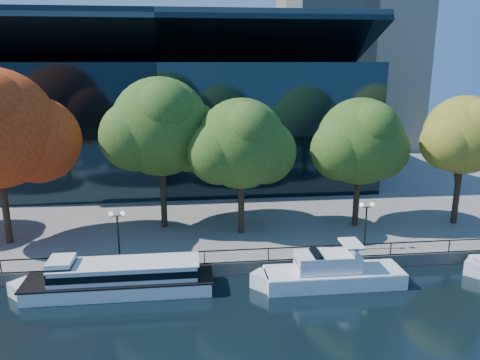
{
  "coord_description": "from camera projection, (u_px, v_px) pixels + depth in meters",
  "views": [
    {
      "loc": [
        -1.04,
        -30.26,
        16.22
      ],
      "look_at": [
        3.29,
        8.0,
        6.31
      ],
      "focal_mm": 35.0,
      "sensor_mm": 36.0,
      "label": 1
    }
  ],
  "objects": [
    {
      "name": "ground",
      "position": [
        207.0,
        295.0,
        33.28
      ],
      "size": [
        160.0,
        160.0,
        0.0
      ],
      "primitive_type": "plane",
      "color": "black",
      "rests_on": "ground"
    },
    {
      "name": "promenade",
      "position": [
        196.0,
        171.0,
        68.16
      ],
      "size": [
        90.0,
        67.08,
        1.0
      ],
      "color": "slate",
      "rests_on": "ground"
    },
    {
      "name": "railing",
      "position": [
        204.0,
        252.0,
        35.92
      ],
      "size": [
        88.2,
        0.08,
        0.99
      ],
      "color": "black",
      "rests_on": "promenade"
    },
    {
      "name": "convention_building",
      "position": [
        164.0,
        121.0,
        61.31
      ],
      "size": [
        50.0,
        24.57,
        21.43
      ],
      "color": "black",
      "rests_on": "ground"
    },
    {
      "name": "tour_boat",
      "position": [
        115.0,
        277.0,
        33.38
      ],
      "size": [
        14.51,
        3.24,
        2.75
      ],
      "color": "silver",
      "rests_on": "ground"
    },
    {
      "name": "cruiser_near",
      "position": [
        328.0,
        272.0,
        34.46
      ],
      "size": [
        11.35,
        2.92,
        3.29
      ],
      "color": "white",
      "rests_on": "ground"
    },
    {
      "name": "tree_2",
      "position": [
        163.0,
        129.0,
        41.69
      ],
      "size": [
        11.05,
        9.06,
        13.86
      ],
      "color": "black",
      "rests_on": "promenade"
    },
    {
      "name": "tree_3",
      "position": [
        243.0,
        146.0,
        40.51
      ],
      "size": [
        9.86,
        8.09,
        12.13
      ],
      "color": "black",
      "rests_on": "promenade"
    },
    {
      "name": "tree_4",
      "position": [
        362.0,
        143.0,
        42.37
      ],
      "size": [
        9.88,
        8.1,
        12.0
      ],
      "color": "black",
      "rests_on": "promenade"
    },
    {
      "name": "tree_5",
      "position": [
        465.0,
        137.0,
        43.01
      ],
      "size": [
        9.05,
        7.42,
        12.15
      ],
      "color": "black",
      "rests_on": "promenade"
    },
    {
      "name": "lamp_1",
      "position": [
        118.0,
        224.0,
        35.9
      ],
      "size": [
        1.26,
        0.36,
        4.03
      ],
      "color": "black",
      "rests_on": "promenade"
    },
    {
      "name": "lamp_2",
      "position": [
        366.0,
        215.0,
        38.06
      ],
      "size": [
        1.26,
        0.36,
        4.03
      ],
      "color": "black",
      "rests_on": "promenade"
    }
  ]
}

